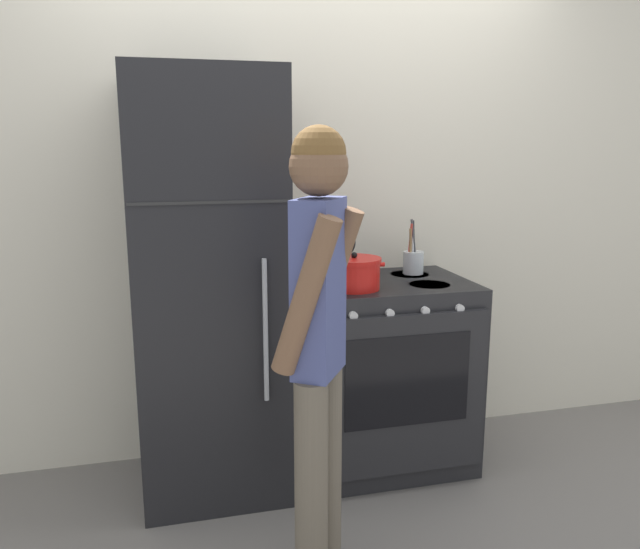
% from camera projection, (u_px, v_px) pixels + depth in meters
% --- Properties ---
extents(ground_plane, '(14.00, 14.00, 0.00)m').
position_uv_depth(ground_plane, '(308.00, 438.00, 3.36)').
color(ground_plane, slate).
extents(wall_back, '(10.00, 0.06, 2.55)m').
position_uv_depth(wall_back, '(306.00, 201.00, 3.13)').
color(wall_back, silver).
rests_on(wall_back, ground_plane).
extents(refrigerator, '(0.63, 0.65, 1.86)m').
position_uv_depth(refrigerator, '(209.00, 289.00, 2.75)').
color(refrigerator, black).
rests_on(refrigerator, ground_plane).
extents(stove_range, '(0.82, 0.64, 0.92)m').
position_uv_depth(stove_range, '(383.00, 372.00, 3.03)').
color(stove_range, '#232326').
rests_on(stove_range, ground_plane).
extents(dutch_oven_pot, '(0.29, 0.24, 0.17)m').
position_uv_depth(dutch_oven_pot, '(354.00, 273.00, 2.79)').
color(dutch_oven_pot, red).
rests_on(dutch_oven_pot, stove_range).
extents(tea_kettle, '(0.22, 0.18, 0.24)m').
position_uv_depth(tea_kettle, '(342.00, 263.00, 3.02)').
color(tea_kettle, silver).
rests_on(tea_kettle, stove_range).
extents(utensil_jar, '(0.10, 0.10, 0.28)m').
position_uv_depth(utensil_jar, '(413.00, 261.00, 3.12)').
color(utensil_jar, silver).
rests_on(utensil_jar, stove_range).
extents(person, '(0.38, 0.40, 1.62)m').
position_uv_depth(person, '(319.00, 336.00, 2.10)').
color(person, '#6B6051').
rests_on(person, ground_plane).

